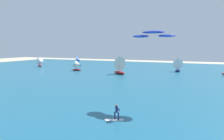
{
  "coord_description": "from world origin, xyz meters",
  "views": [
    {
      "loc": [
        9.56,
        -2.43,
        7.52
      ],
      "look_at": [
        0.59,
        18.03,
        4.97
      ],
      "focal_mm": 32.57,
      "sensor_mm": 36.0,
      "label": 1
    }
  ],
  "objects_px": {
    "sailboat_outermost": "(179,65)",
    "sailboat_anchored_offshore": "(78,61)",
    "kitesurfer": "(115,114)",
    "kite": "(153,34)",
    "sailboat_heeled_over": "(78,66)",
    "sailboat_far_left": "(40,62)",
    "sailboat_far_right": "(118,65)"
  },
  "relations": [
    {
      "from": "sailboat_outermost",
      "to": "sailboat_anchored_offshore",
      "type": "height_order",
      "value": "sailboat_outermost"
    },
    {
      "from": "kitesurfer",
      "to": "sailboat_anchored_offshore",
      "type": "height_order",
      "value": "sailboat_anchored_offshore"
    },
    {
      "from": "kitesurfer",
      "to": "sailboat_outermost",
      "type": "bearing_deg",
      "value": 87.99
    },
    {
      "from": "kitesurfer",
      "to": "kite",
      "type": "height_order",
      "value": "kite"
    },
    {
      "from": "sailboat_outermost",
      "to": "sailboat_anchored_offshore",
      "type": "relative_size",
      "value": 1.11
    },
    {
      "from": "sailboat_heeled_over",
      "to": "sailboat_far_left",
      "type": "xyz_separation_m",
      "value": [
        -20.37,
        5.35,
        0.15
      ]
    },
    {
      "from": "kitesurfer",
      "to": "kite",
      "type": "bearing_deg",
      "value": 72.26
    },
    {
      "from": "kitesurfer",
      "to": "sailboat_far_left",
      "type": "bearing_deg",
      "value": 139.61
    },
    {
      "from": "kite",
      "to": "sailboat_anchored_offshore",
      "type": "height_order",
      "value": "kite"
    },
    {
      "from": "sailboat_outermost",
      "to": "kite",
      "type": "bearing_deg",
      "value": -89.1
    },
    {
      "from": "sailboat_outermost",
      "to": "sailboat_heeled_over",
      "type": "height_order",
      "value": "sailboat_outermost"
    },
    {
      "from": "kitesurfer",
      "to": "sailboat_far_left",
      "type": "relative_size",
      "value": 0.52
    },
    {
      "from": "kite",
      "to": "sailboat_far_right",
      "type": "relative_size",
      "value": 0.99
    },
    {
      "from": "sailboat_outermost",
      "to": "sailboat_heeled_over",
      "type": "relative_size",
      "value": 1.23
    },
    {
      "from": "kitesurfer",
      "to": "sailboat_outermost",
      "type": "xyz_separation_m",
      "value": [
        1.62,
        46.21,
        1.39
      ]
    },
    {
      "from": "kite",
      "to": "sailboat_outermost",
      "type": "bearing_deg",
      "value": 90.9
    },
    {
      "from": "sailboat_far_right",
      "to": "sailboat_outermost",
      "type": "height_order",
      "value": "sailboat_far_right"
    },
    {
      "from": "sailboat_far_right",
      "to": "sailboat_anchored_offshore",
      "type": "height_order",
      "value": "sailboat_far_right"
    },
    {
      "from": "sailboat_far_left",
      "to": "kite",
      "type": "bearing_deg",
      "value": -33.95
    },
    {
      "from": "kite",
      "to": "kitesurfer",
      "type": "bearing_deg",
      "value": -107.74
    },
    {
      "from": "sailboat_heeled_over",
      "to": "sailboat_anchored_offshore",
      "type": "bearing_deg",
      "value": 122.54
    },
    {
      "from": "sailboat_heeled_over",
      "to": "kitesurfer",
      "type": "bearing_deg",
      "value": -52.17
    },
    {
      "from": "kitesurfer",
      "to": "sailboat_far_right",
      "type": "height_order",
      "value": "sailboat_far_right"
    },
    {
      "from": "sailboat_anchored_offshore",
      "to": "sailboat_heeled_over",
      "type": "bearing_deg",
      "value": -57.46
    },
    {
      "from": "kite",
      "to": "sailboat_far_right",
      "type": "distance_m",
      "value": 31.16
    },
    {
      "from": "sailboat_heeled_over",
      "to": "sailboat_far_left",
      "type": "relative_size",
      "value": 0.92
    },
    {
      "from": "kitesurfer",
      "to": "sailboat_heeled_over",
      "type": "distance_m",
      "value": 44.72
    },
    {
      "from": "sailboat_far_right",
      "to": "sailboat_far_left",
      "type": "bearing_deg",
      "value": 168.1
    },
    {
      "from": "sailboat_far_right",
      "to": "sailboat_far_left",
      "type": "relative_size",
      "value": 1.42
    },
    {
      "from": "kitesurfer",
      "to": "sailboat_far_left",
      "type": "xyz_separation_m",
      "value": [
        -47.79,
        40.67,
        1.16
      ]
    },
    {
      "from": "kite",
      "to": "sailboat_far_right",
      "type": "height_order",
      "value": "kite"
    },
    {
      "from": "kite",
      "to": "sailboat_anchored_offshore",
      "type": "bearing_deg",
      "value": 132.15
    }
  ]
}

